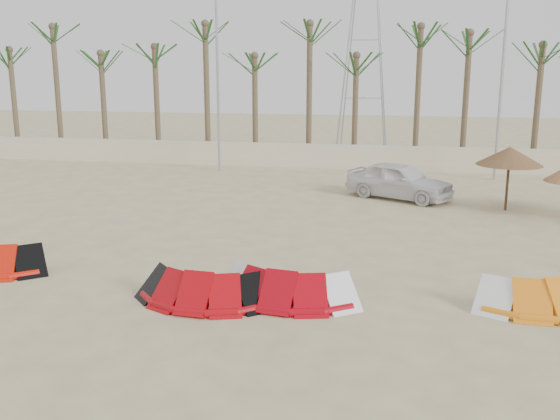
% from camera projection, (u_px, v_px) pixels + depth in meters
% --- Properties ---
extents(ground, '(120.00, 120.00, 0.00)m').
position_uv_depth(ground, '(225.00, 334.00, 12.99)').
color(ground, '#CBBC85').
rests_on(ground, ground).
extents(boundary_wall, '(60.00, 0.30, 1.30)m').
position_uv_depth(boundary_wall, '(336.00, 156.00, 33.88)').
color(boundary_wall, beige).
rests_on(boundary_wall, ground).
extents(palm_line, '(52.00, 4.00, 7.70)m').
position_uv_depth(palm_line, '(353.00, 47.00, 33.88)').
color(palm_line, brown).
rests_on(palm_line, ground).
extents(lamp_b, '(1.25, 0.14, 11.00)m').
position_uv_depth(lamp_b, '(218.00, 60.00, 31.92)').
color(lamp_b, '#A5A8AD').
rests_on(lamp_b, ground).
extents(lamp_c, '(1.25, 0.14, 11.00)m').
position_uv_depth(lamp_c, '(504.00, 59.00, 29.32)').
color(lamp_c, '#A5A8AD').
rests_on(lamp_c, ground).
extents(pylon, '(3.00, 3.00, 14.00)m').
position_uv_depth(pylon, '(361.00, 154.00, 39.58)').
color(pylon, '#A5A8AD').
rests_on(pylon, ground).
extents(kite_red_mid, '(3.34, 1.69, 0.90)m').
position_uv_depth(kite_red_mid, '(206.00, 283.00, 14.85)').
color(kite_red_mid, '#A3050C').
rests_on(kite_red_mid, ground).
extents(kite_red_right, '(3.58, 1.91, 0.90)m').
position_uv_depth(kite_red_right, '(288.00, 281.00, 14.97)').
color(kite_red_right, '#A1030E').
rests_on(kite_red_right, ground).
extents(kite_orange, '(3.94, 2.54, 0.90)m').
position_uv_depth(kite_orange, '(550.00, 287.00, 14.57)').
color(kite_orange, orange).
rests_on(kite_orange, ground).
extents(parasol_left, '(2.50, 2.50, 2.47)m').
position_uv_depth(parasol_left, '(510.00, 156.00, 23.67)').
color(parasol_left, '#4C331E').
rests_on(parasol_left, ground).
extents(car, '(4.84, 3.69, 1.54)m').
position_uv_depth(car, '(399.00, 181.00, 26.11)').
color(car, silver).
rests_on(car, ground).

